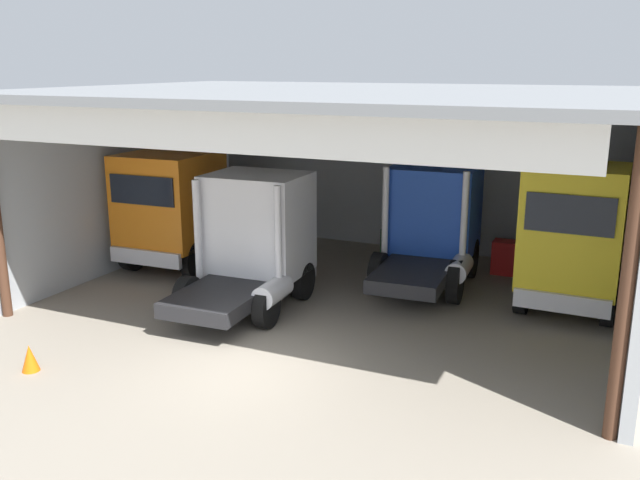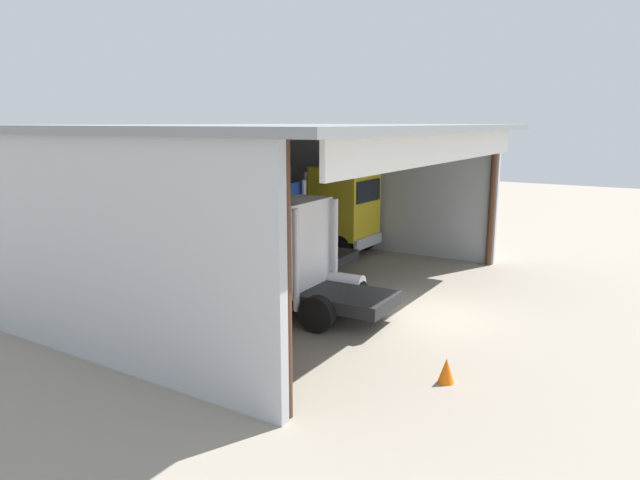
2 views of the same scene
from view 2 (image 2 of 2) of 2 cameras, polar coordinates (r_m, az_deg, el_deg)
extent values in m
plane|color=gray|center=(17.00, 10.78, -7.47)|extent=(80.00, 80.00, 0.00)
cube|color=#ADB2B7|center=(22.32, -15.24, 3.90)|extent=(14.41, 0.24, 5.28)
cube|color=#ADB2B7|center=(13.76, -21.97, -1.27)|extent=(0.24, 10.60, 5.28)
cube|color=#ADB2B7|center=(24.96, 5.65, 5.05)|extent=(0.24, 10.60, 5.28)
cube|color=gray|center=(18.34, -3.09, 11.26)|extent=(15.01, 11.50, 0.20)
cylinder|color=#4C2D1E|center=(10.36, -3.56, -4.52)|extent=(0.24, 0.24, 5.28)
cylinder|color=#4C2D1E|center=(22.93, 17.00, 4.00)|extent=(0.24, 0.24, 5.28)
cube|color=white|center=(15.96, 12.68, 9.30)|extent=(12.97, 0.12, 0.90)
cube|color=orange|center=(14.73, -16.28, -1.85)|extent=(2.56, 2.67, 2.73)
cube|color=black|center=(13.72, -12.57, -0.59)|extent=(2.10, 0.13, 0.82)
cube|color=silver|center=(14.23, -12.13, -8.26)|extent=(2.35, 0.24, 0.44)
cube|color=#232326|center=(16.33, -20.14, -6.00)|extent=(1.96, 3.14, 0.36)
cylinder|color=silver|center=(16.52, -16.98, -0.76)|extent=(0.18, 0.18, 3.05)
cylinder|color=silver|center=(15.14, -23.11, -2.32)|extent=(0.18, 0.18, 3.05)
cylinder|color=silver|center=(15.42, -22.62, -6.77)|extent=(0.60, 1.22, 0.56)
cylinder|color=black|center=(15.57, -11.71, -7.07)|extent=(0.34, 1.16, 1.16)
cylinder|color=black|center=(14.13, -17.62, -9.37)|extent=(0.34, 1.16, 1.16)
cylinder|color=black|center=(17.06, -17.31, -5.69)|extent=(0.34, 1.16, 1.16)
cylinder|color=black|center=(15.76, -23.13, -7.57)|extent=(0.34, 1.16, 1.16)
cube|color=white|center=(16.63, -3.80, -0.33)|extent=(2.57, 2.11, 2.61)
cube|color=black|center=(17.12, -6.70, 1.52)|extent=(2.11, 0.15, 0.78)
cube|color=silver|center=(17.56, -6.63, -4.46)|extent=(2.36, 0.26, 0.44)
cube|color=#232326|center=(16.11, 1.62, -5.78)|extent=(2.00, 3.33, 0.36)
cylinder|color=silver|center=(15.14, -2.45, -2.10)|extent=(0.18, 0.18, 2.82)
cylinder|color=silver|center=(17.03, 1.52, -0.53)|extent=(0.18, 0.18, 2.82)
cylinder|color=silver|center=(17.16, 2.48, -4.27)|extent=(0.61, 1.22, 0.56)
cylinder|color=black|center=(16.40, -7.01, -6.21)|extent=(0.34, 1.02, 1.00)
cylinder|color=black|center=(18.12, -2.91, -4.38)|extent=(0.34, 1.02, 1.00)
cylinder|color=black|center=(15.26, -0.31, -7.51)|extent=(0.34, 1.02, 1.00)
cylinder|color=black|center=(17.09, 3.34, -5.39)|extent=(0.34, 1.02, 1.00)
cube|color=#1E47B7|center=(21.72, -6.05, 2.51)|extent=(2.51, 2.44, 2.47)
cube|color=black|center=(22.34, -8.56, 3.83)|extent=(2.04, 0.17, 0.74)
cube|color=silver|center=(22.67, -8.48, -0.60)|extent=(2.28, 0.28, 0.44)
cube|color=#232326|center=(20.93, -1.53, -1.43)|extent=(1.98, 3.67, 0.36)
cylinder|color=silver|center=(20.13, -4.74, 1.56)|extent=(0.18, 0.18, 2.81)
cylinder|color=silver|center=(21.93, -1.62, 2.44)|extent=(0.18, 0.18, 2.81)
cylinder|color=silver|center=(21.96, -0.79, -0.48)|extent=(0.62, 1.23, 0.56)
cylinder|color=black|center=(21.45, -8.58, -1.73)|extent=(0.36, 1.17, 1.16)
cylinder|color=black|center=(23.10, -5.43, -0.67)|extent=(0.36, 1.17, 1.16)
cylinder|color=black|center=(20.10, -3.04, -2.53)|extent=(0.36, 1.17, 1.16)
cylinder|color=black|center=(21.85, -0.14, -1.34)|extent=(0.36, 1.17, 1.16)
cube|color=yellow|center=(24.05, 2.49, 3.91)|extent=(2.36, 2.30, 3.00)
cube|color=black|center=(23.42, 4.91, 4.96)|extent=(1.96, 0.11, 0.90)
cube|color=silver|center=(23.75, 4.89, -0.13)|extent=(2.19, 0.21, 0.44)
cube|color=#232326|center=(25.28, -1.12, 0.70)|extent=(1.81, 3.38, 0.36)
cylinder|color=silver|center=(25.61, 1.22, 3.85)|extent=(0.18, 0.18, 3.00)
cylinder|color=silver|center=(23.89, -1.42, 3.27)|extent=(0.18, 0.18, 3.00)
cylinder|color=silver|center=(24.25, -1.92, 0.51)|extent=(0.59, 1.21, 0.56)
cylinder|color=black|center=(24.98, 4.52, 0.12)|extent=(0.32, 1.01, 1.01)
cylinder|color=black|center=(23.28, 2.14, -0.72)|extent=(0.32, 1.01, 1.01)
cylinder|color=black|center=(26.13, 0.12, 0.67)|extent=(0.32, 1.01, 1.01)
cylinder|color=black|center=(24.51, -2.44, -0.09)|extent=(0.32, 1.01, 1.01)
cylinder|color=#197233|center=(21.69, -12.23, -2.05)|extent=(0.58, 0.58, 0.91)
cube|color=red|center=(24.32, -5.53, -0.24)|extent=(0.90, 0.60, 1.00)
cone|color=orange|center=(12.83, 12.64, -12.74)|extent=(0.36, 0.36, 0.56)
camera|label=1|loc=(22.47, 46.96, 9.53)|focal=38.16mm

